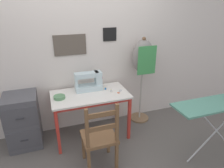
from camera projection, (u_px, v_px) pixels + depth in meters
name	position (u px, v px, depth m)	size (l,w,h in m)	color
ground_plane	(97.00, 147.00, 2.85)	(14.00, 14.00, 0.00)	#5B5651
wall_back	(83.00, 49.00, 2.94)	(10.00, 0.07, 2.55)	silver
sewing_table	(91.00, 99.00, 2.86)	(1.09, 0.60, 0.70)	silver
sewing_machine	(90.00, 82.00, 2.92)	(0.40, 0.17, 0.30)	silver
fabric_bowl	(59.00, 97.00, 2.70)	(0.15, 0.15, 0.04)	#56895B
scissors	(119.00, 92.00, 2.90)	(0.11, 0.13, 0.01)	silver
thread_spool_near_machine	(105.00, 88.00, 2.97)	(0.03, 0.03, 0.04)	#2875C1
thread_spool_mid_table	(111.00, 91.00, 2.90)	(0.04, 0.04, 0.04)	silver
wooden_chair	(100.00, 138.00, 2.38)	(0.40, 0.38, 0.91)	brown
filing_cabinet	(23.00, 121.00, 2.78)	(0.44, 0.47, 0.77)	#4C4C51
dress_form	(143.00, 61.00, 3.13)	(0.36, 0.32, 1.43)	#846647
ironing_board	(223.00, 105.00, 2.40)	(1.27, 0.34, 0.82)	#518E7A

